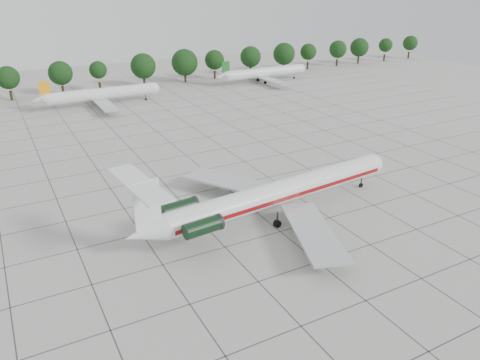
{
  "coord_description": "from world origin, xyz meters",
  "views": [
    {
      "loc": [
        -29.67,
        -51.97,
        30.32
      ],
      "look_at": [
        -0.46,
        2.13,
        3.5
      ],
      "focal_mm": 35.0,
      "sensor_mm": 36.0,
      "label": 1
    }
  ],
  "objects_px": {
    "main_airliner": "(270,195)",
    "bg_airliner_c": "(102,94)",
    "bg_airliner_d": "(264,73)",
    "ground_crew": "(321,174)"
  },
  "relations": [
    {
      "from": "main_airliner",
      "to": "bg_airliner_c",
      "type": "distance_m",
      "value": 72.31
    },
    {
      "from": "bg_airliner_c",
      "to": "bg_airliner_d",
      "type": "bearing_deg",
      "value": 5.68
    },
    {
      "from": "ground_crew",
      "to": "bg_airliner_c",
      "type": "distance_m",
      "value": 67.53
    },
    {
      "from": "ground_crew",
      "to": "bg_airliner_d",
      "type": "height_order",
      "value": "bg_airliner_d"
    },
    {
      "from": "bg_airliner_c",
      "to": "bg_airliner_d",
      "type": "relative_size",
      "value": 1.0
    },
    {
      "from": "ground_crew",
      "to": "bg_airliner_d",
      "type": "bearing_deg",
      "value": -110.15
    },
    {
      "from": "ground_crew",
      "to": "bg_airliner_d",
      "type": "distance_m",
      "value": 76.18
    },
    {
      "from": "main_airliner",
      "to": "ground_crew",
      "type": "xyz_separation_m",
      "value": [
        14.56,
        7.66,
        -2.68
      ]
    },
    {
      "from": "main_airliner",
      "to": "bg_airliner_d",
      "type": "height_order",
      "value": "main_airliner"
    },
    {
      "from": "ground_crew",
      "to": "bg_airliner_d",
      "type": "relative_size",
      "value": 0.06
    }
  ]
}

